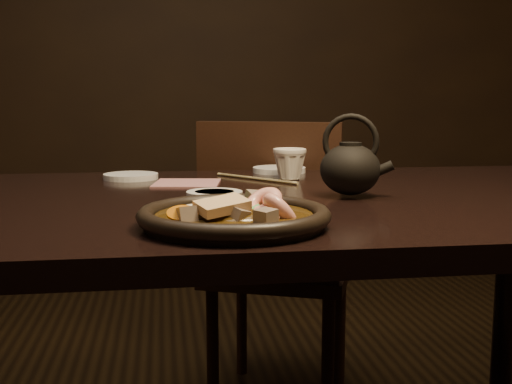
{
  "coord_description": "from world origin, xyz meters",
  "views": [
    {
      "loc": [
        -0.2,
        -1.2,
        0.94
      ],
      "look_at": [
        -0.07,
        -0.28,
        0.8
      ],
      "focal_mm": 45.0,
      "sensor_mm": 36.0,
      "label": 1
    }
  ],
  "objects": [
    {
      "name": "tea_cup",
      "position": [
        0.09,
        0.24,
        0.79
      ],
      "size": [
        0.1,
        0.1,
        0.08
      ],
      "primitive_type": "imported",
      "rotation": [
        0.0,
        0.0,
        0.41
      ],
      "color": "white",
      "rests_on": "table"
    },
    {
      "name": "napkin",
      "position": [
        -0.15,
        0.19,
        0.75
      ],
      "size": [
        0.16,
        0.16,
        0.0
      ],
      "primitive_type": "cube",
      "rotation": [
        0.0,
        0.0,
        -0.16
      ],
      "color": "#A26364",
      "rests_on": "table"
    },
    {
      "name": "stirfry",
      "position": [
        -0.1,
        -0.29,
        0.77
      ],
      "size": [
        0.19,
        0.17,
        0.06
      ],
      "color": "#37230A",
      "rests_on": "plate"
    },
    {
      "name": "soy_dish",
      "position": [
        -0.11,
        -0.02,
        0.76
      ],
      "size": [
        0.1,
        0.1,
        0.01
      ],
      "primitive_type": "cylinder",
      "color": "white",
      "rests_on": "table"
    },
    {
      "name": "saucer_left",
      "position": [
        -0.27,
        0.3,
        0.76
      ],
      "size": [
        0.13,
        0.13,
        0.01
      ],
      "primitive_type": "cylinder",
      "color": "white",
      "rests_on": "table"
    },
    {
      "name": "chair",
      "position": [
        0.12,
        0.6,
        0.48
      ],
      "size": [
        0.54,
        0.54,
        0.87
      ],
      "rotation": [
        0.0,
        0.0,
        2.76
      ],
      "color": "black",
      "rests_on": "floor"
    },
    {
      "name": "plate",
      "position": [
        -0.1,
        -0.29,
        0.76
      ],
      "size": [
        0.28,
        0.28,
        0.03
      ],
      "color": "black",
      "rests_on": "table"
    },
    {
      "name": "table",
      "position": [
        0.0,
        0.0,
        0.67
      ],
      "size": [
        1.6,
        0.9,
        0.75
      ],
      "color": "black",
      "rests_on": "floor"
    },
    {
      "name": "teapot",
      "position": [
        0.15,
        -0.03,
        0.81
      ],
      "size": [
        0.14,
        0.11,
        0.15
      ],
      "rotation": [
        0.0,
        0.0,
        -0.33
      ],
      "color": "black",
      "rests_on": "table"
    },
    {
      "name": "wall_back",
      "position": [
        0.0,
        3.0,
        1.4
      ],
      "size": [
        5.0,
        0.02,
        2.8
      ],
      "primitive_type": "cube",
      "color": "black",
      "rests_on": "floor"
    },
    {
      "name": "saucer_right",
      "position": [
        0.09,
        0.38,
        0.76
      ],
      "size": [
        0.13,
        0.13,
        0.01
      ],
      "primitive_type": "cylinder",
      "color": "white",
      "rests_on": "table"
    },
    {
      "name": "chopsticks",
      "position": [
        0.01,
        0.24,
        0.75
      ],
      "size": [
        0.16,
        0.2,
        0.01
      ],
      "rotation": [
        0.0,
        0.0,
        0.67
      ],
      "color": "tan",
      "rests_on": "table"
    }
  ]
}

